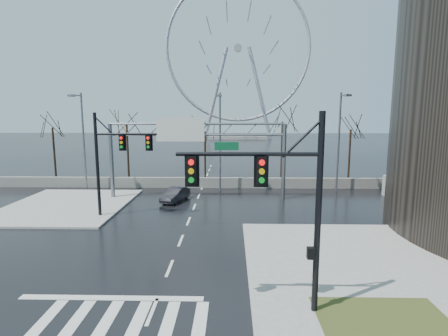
{
  "coord_description": "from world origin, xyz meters",
  "views": [
    {
      "loc": [
        3.19,
        -16.96,
        7.88
      ],
      "look_at": [
        2.64,
        8.1,
        4.0
      ],
      "focal_mm": 28.0,
      "sensor_mm": 36.0,
      "label": 1
    }
  ],
  "objects_px": {
    "signal_mast_near": "(283,195)",
    "sign_gantry": "(193,144)",
    "car": "(175,194)",
    "signal_mast_far": "(111,155)",
    "ferris_wheel": "(238,54)"
  },
  "relations": [
    {
      "from": "signal_mast_far",
      "to": "car",
      "type": "xyz_separation_m",
      "value": [
        3.93,
        5.07,
        -4.21
      ]
    },
    {
      "from": "signal_mast_far",
      "to": "sign_gantry",
      "type": "xyz_separation_m",
      "value": [
        5.49,
        6.0,
        0.35
      ]
    },
    {
      "from": "signal_mast_far",
      "to": "car",
      "type": "relative_size",
      "value": 2.12
    },
    {
      "from": "ferris_wheel",
      "to": "car",
      "type": "relative_size",
      "value": 13.51
    },
    {
      "from": "signal_mast_near",
      "to": "sign_gantry",
      "type": "xyz_separation_m",
      "value": [
        -5.52,
        19.0,
        0.31
      ]
    },
    {
      "from": "signal_mast_far",
      "to": "sign_gantry",
      "type": "relative_size",
      "value": 0.49
    },
    {
      "from": "signal_mast_near",
      "to": "sign_gantry",
      "type": "bearing_deg",
      "value": 106.19
    },
    {
      "from": "signal_mast_near",
      "to": "car",
      "type": "distance_m",
      "value": 19.87
    },
    {
      "from": "signal_mast_near",
      "to": "ferris_wheel",
      "type": "height_order",
      "value": "ferris_wheel"
    },
    {
      "from": "signal_mast_far",
      "to": "car",
      "type": "height_order",
      "value": "signal_mast_far"
    },
    {
      "from": "signal_mast_far",
      "to": "ferris_wheel",
      "type": "bearing_deg",
      "value": 82.8
    },
    {
      "from": "ferris_wheel",
      "to": "car",
      "type": "xyz_separation_m",
      "value": [
        -6.94,
        -80.97,
        -25.51
      ]
    },
    {
      "from": "signal_mast_near",
      "to": "car",
      "type": "relative_size",
      "value": 2.12
    },
    {
      "from": "signal_mast_far",
      "to": "ferris_wheel",
      "type": "height_order",
      "value": "ferris_wheel"
    },
    {
      "from": "ferris_wheel",
      "to": "car",
      "type": "distance_m",
      "value": 85.18
    }
  ]
}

